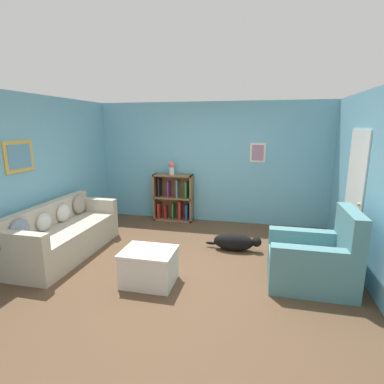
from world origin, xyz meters
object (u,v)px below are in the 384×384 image
recliner_chair (316,260)px  bookshelf (174,199)px  dog (235,242)px  coffee_table (149,266)px  vase (172,167)px  couch (64,235)px

recliner_chair → bookshelf: bearing=138.7°
bookshelf → dog: 2.08m
coffee_table → dog: bearing=52.5°
dog → vase: bearing=137.8°
couch → bookshelf: bookshelf is taller
couch → vase: bearing=60.5°
dog → coffee_table: bearing=-127.5°
couch → recliner_chair: bearing=-1.9°
bookshelf → recliner_chair: recliner_chair is taller
couch → dog: 2.87m
recliner_chair → dog: size_ratio=1.12×
bookshelf → vase: vase is taller
bookshelf → coffee_table: (0.45, -2.77, -0.24)m
coffee_table → recliner_chair: bearing=11.7°
recliner_chair → coffee_table: 2.24m
coffee_table → vase: (-0.48, 2.75, 0.96)m
couch → coffee_table: 1.81m
bookshelf → coffee_table: bookshelf is taller
couch → recliner_chair: recliner_chair is taller
couch → coffee_table: size_ratio=2.94×
bookshelf → vase: size_ratio=3.53×
coffee_table → dog: (1.05, 1.36, -0.10)m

